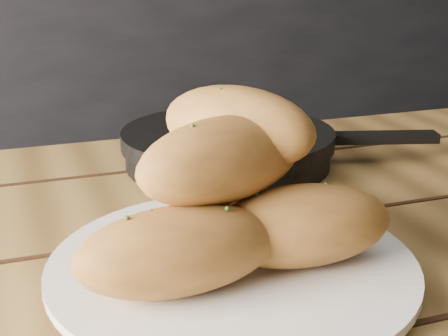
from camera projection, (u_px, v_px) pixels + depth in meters
counter at (231, 125)px, 2.14m from camera, size 2.80×0.60×0.90m
plate at (232, 268)px, 0.51m from camera, size 0.30×0.30×0.02m
bread_rolls at (229, 192)px, 0.49m from camera, size 0.26×0.20×0.14m
skillet at (230, 146)px, 0.79m from camera, size 0.40×0.27×0.05m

